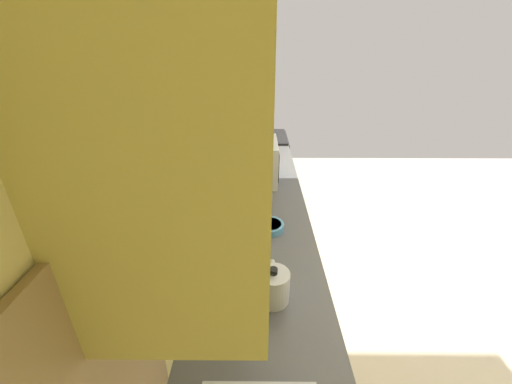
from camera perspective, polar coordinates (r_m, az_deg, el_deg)
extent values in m
plane|color=#BEB29F|center=(2.98, 27.33, -17.54)|extent=(6.80, 6.80, 0.00)
cube|color=#DFCE7B|center=(2.01, -10.00, 7.41)|extent=(4.37, 0.12, 2.57)
cube|color=#CDBD65|center=(2.09, 0.50, -18.92)|extent=(3.41, 0.61, 0.88)
cube|color=#4B4C4E|center=(1.80, 0.55, -8.82)|extent=(3.44, 0.64, 0.02)
cube|color=#332819|center=(1.85, 11.46, -28.07)|extent=(0.01, 0.01, 0.81)
cube|color=#332819|center=(2.12, 9.38, -18.72)|extent=(0.01, 0.01, 0.81)
cube|color=#332819|center=(2.43, 7.96, -11.63)|extent=(0.01, 0.01, 0.81)
cube|color=#332819|center=(2.78, 6.92, -6.23)|extent=(0.01, 0.01, 0.81)
cube|color=#332819|center=(3.14, 6.14, -2.05)|extent=(0.01, 0.01, 0.81)
cube|color=#D0BF62|center=(1.49, -5.39, 20.62)|extent=(2.29, 0.32, 0.64)
cube|color=#997A4C|center=(0.78, -24.74, -29.06)|extent=(0.46, 0.02, 0.69)
cube|color=white|center=(0.78, -25.27, -28.95)|extent=(0.40, 0.01, 0.63)
cube|color=black|center=(3.80, 0.67, 3.48)|extent=(0.63, 0.64, 0.90)
cube|color=black|center=(3.83, 5.54, 2.84)|extent=(0.49, 0.01, 0.49)
cube|color=black|center=(3.65, 0.71, 10.14)|extent=(0.60, 0.61, 0.02)
cube|color=black|center=(3.64, -4.09, 11.34)|extent=(0.60, 0.04, 0.18)
cylinder|color=#38383D|center=(3.51, 2.62, 9.73)|extent=(0.11, 0.11, 0.01)
cylinder|color=#38383D|center=(3.78, 2.48, 10.93)|extent=(0.11, 0.11, 0.01)
cylinder|color=#38383D|center=(3.51, -1.18, 9.74)|extent=(0.11, 0.11, 0.01)
cylinder|color=#38383D|center=(3.78, -1.07, 10.95)|extent=(0.11, 0.11, 0.01)
cube|color=#B7BABF|center=(2.47, 0.08, 5.76)|extent=(0.45, 0.32, 0.32)
cube|color=black|center=(2.44, 3.99, 5.40)|extent=(0.28, 0.01, 0.22)
cube|color=#2D2D33|center=(2.64, 3.73, 7.08)|extent=(0.08, 0.01, 0.22)
cylinder|color=#4C8CBF|center=(1.87, 2.36, -6.34)|extent=(0.18, 0.18, 0.04)
cylinder|color=#538FBE|center=(1.86, 2.37, -6.07)|extent=(0.15, 0.15, 0.02)
cylinder|color=#B7BABF|center=(1.39, 3.11, -16.95)|extent=(0.14, 0.14, 0.15)
cylinder|color=black|center=(1.34, 3.20, -14.28)|extent=(0.04, 0.04, 0.02)
cylinder|color=#B7BABF|center=(1.43, 3.01, -13.93)|extent=(0.09, 0.02, 0.05)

